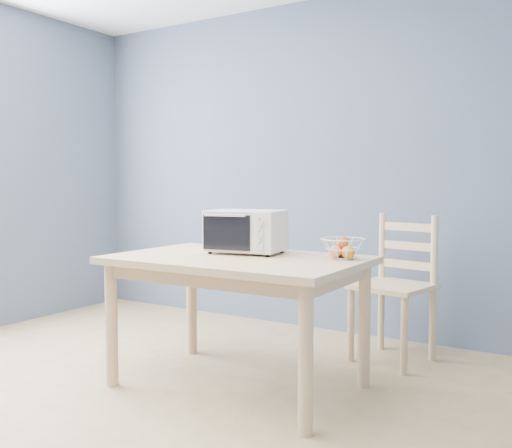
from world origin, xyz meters
The scene contains 5 objects.
room centered at (0.00, 0.00, 1.30)m, with size 4.01×4.51×2.61m.
dining_table centered at (0.40, 0.81, 0.65)m, with size 1.40×0.90×0.75m.
toaster_oven centered at (0.34, 0.96, 0.88)m, with size 0.47×0.38×0.26m.
fruit_basket centered at (0.95, 1.02, 0.81)m, with size 0.26×0.26×0.12m.
dining_chair centered at (1.01, 1.77, 0.47)m, with size 0.52×0.52×0.96m.
Camera 1 is at (2.17, -1.86, 1.16)m, focal length 40.00 mm.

